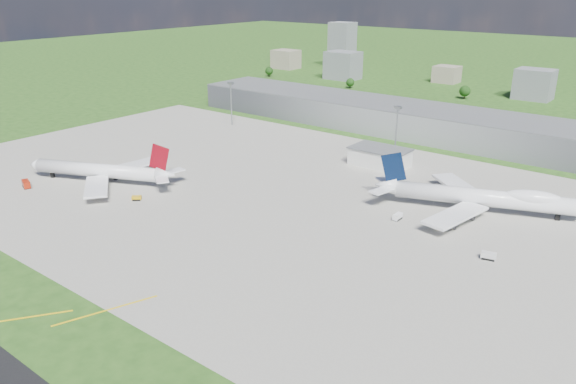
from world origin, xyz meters
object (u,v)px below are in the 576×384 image
Objects in this scene: tug_yellow at (137,198)px; van_white_far at (488,256)px; airliner_red_twin at (102,171)px; van_white_near at (398,217)px; crash_tender at (26,184)px; airliner_blue_quad at (483,198)px.

van_white_far is at bearing -25.30° from tug_yellow.
tug_yellow is at bearing 147.15° from airliner_red_twin.
tug_yellow is 0.83× the size of van_white_far.
van_white_near reaches higher than tug_yellow.
van_white_near is (119.69, 42.01, -3.96)m from airliner_red_twin.
van_white_near is at bearing 44.35° from crash_tender.
crash_tender is 1.30× the size of van_white_far.
van_white_far reaches higher than van_white_near.
airliner_blue_quad is 11.86× the size of crash_tender.
van_white_near is 38.70m from van_white_far.
airliner_red_twin is 157.03m from airliner_blue_quad.
tug_yellow is at bearing -167.30° from airliner_blue_quad.
airliner_blue_quad is at bearing -177.84° from airliner_red_twin.
airliner_red_twin is 160.08m from van_white_far.
airliner_red_twin reaches higher than van_white_near.
airliner_blue_quad is 16.94× the size of van_white_near.
tug_yellow is 102.28m from van_white_near.
van_white_far is at bearing -105.19° from van_white_near.
tug_yellow is 0.92× the size of van_white_near.
crash_tender is (-20.00, -24.09, -3.58)m from airliner_red_twin.
airliner_red_twin is at bearing 129.88° from tug_yellow.
crash_tender is (-161.27, -92.64, -4.18)m from airliner_blue_quad.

